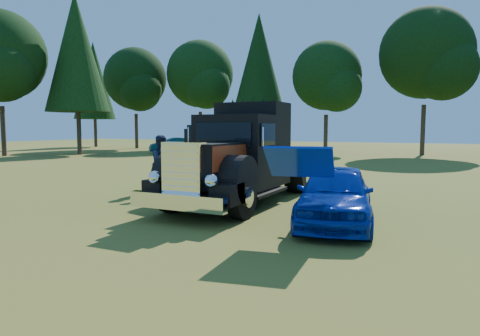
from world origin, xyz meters
The scene contains 7 objects.
ground centered at (0.00, 0.00, 0.00)m, with size 120.00×120.00×0.00m, color #3B5218.
treeline centered at (-2.56, 27.41, 7.70)m, with size 72.10×24.04×13.84m.
diamond_t_truck centered at (0.41, 2.91, 1.28)m, with size 3.35×7.16×3.00m.
hotrod_coupe centered at (3.62, 1.28, 0.70)m, with size 2.36×4.40×1.89m.
spectator_near centered at (-2.43, 3.12, 0.81)m, with size 0.59×0.39×1.63m, color #1A1F3E.
spectator_far centered at (-3.04, 3.77, 0.99)m, with size 0.96×0.75×1.98m, color #21244F.
distant_teal_car centered at (-16.05, 23.12, 0.69)m, with size 1.45×4.16×1.37m, color #0A363F.
Camera 1 is at (5.92, -8.43, 2.22)m, focal length 32.00 mm.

